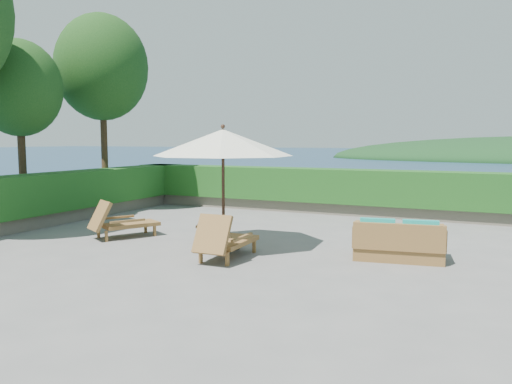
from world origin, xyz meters
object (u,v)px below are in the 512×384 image
at_px(lounge_left, 121,222).
at_px(wicker_loveseat, 398,243).
at_px(lounge_right, 225,240).
at_px(side_table, 207,228).
at_px(patio_umbrella, 223,144).

bearing_deg(lounge_left, wicker_loveseat, 34.38).
xyz_separation_m(lounge_left, lounge_right, (3.13, -0.82, 0.01)).
bearing_deg(wicker_loveseat, lounge_left, 175.73).
height_order(lounge_right, wicker_loveseat, lounge_right).
distance_m(side_table, wicker_loveseat, 3.91).
distance_m(lounge_right, wicker_loveseat, 3.21).
bearing_deg(lounge_left, patio_umbrella, 29.95).
bearing_deg(side_table, lounge_left, -176.02).
xyz_separation_m(patio_umbrella, side_table, (-0.48, 0.14, -1.78)).
xyz_separation_m(lounge_right, wicker_loveseat, (2.93, 1.31, -0.07)).
height_order(lounge_left, lounge_right, lounge_right).
bearing_deg(lounge_right, lounge_left, 164.42).
xyz_separation_m(lounge_left, side_table, (2.17, 0.15, -0.01)).
relative_size(lounge_left, wicker_loveseat, 0.94).
relative_size(lounge_right, side_table, 2.92).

